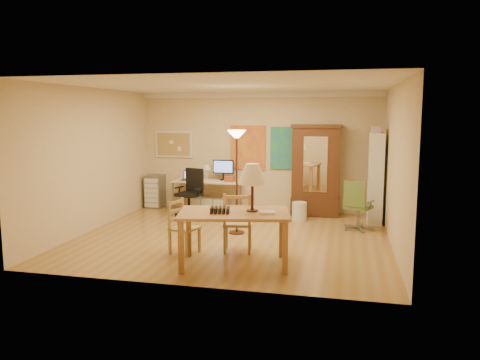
% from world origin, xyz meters
% --- Properties ---
extents(floor, '(5.50, 5.50, 0.00)m').
position_xyz_m(floor, '(0.00, 0.00, 0.00)').
color(floor, olive).
rests_on(floor, ground).
extents(crown_molding, '(5.50, 0.08, 0.12)m').
position_xyz_m(crown_molding, '(0.00, 2.46, 2.64)').
color(crown_molding, white).
rests_on(crown_molding, floor).
extents(corkboard, '(0.90, 0.04, 0.62)m').
position_xyz_m(corkboard, '(-2.05, 2.47, 1.50)').
color(corkboard, tan).
rests_on(corkboard, floor).
extents(art_panel_left, '(0.80, 0.04, 1.00)m').
position_xyz_m(art_panel_left, '(-0.25, 2.47, 1.45)').
color(art_panel_left, gold).
rests_on(art_panel_left, floor).
extents(art_panel_right, '(0.75, 0.04, 0.95)m').
position_xyz_m(art_panel_right, '(0.65, 2.47, 1.45)').
color(art_panel_right, teal).
rests_on(art_panel_right, floor).
extents(dining_table, '(1.75, 1.25, 1.50)m').
position_xyz_m(dining_table, '(0.48, -1.49, 0.95)').
color(dining_table, olive).
rests_on(dining_table, floor).
extents(ladder_chair_back, '(0.52, 0.50, 0.97)m').
position_xyz_m(ladder_chair_back, '(0.29, -0.88, 0.46)').
color(ladder_chair_back, '#A27D4A').
rests_on(ladder_chair_back, floor).
extents(ladder_chair_left, '(0.48, 0.49, 0.86)m').
position_xyz_m(ladder_chair_left, '(-0.54, -1.14, 0.40)').
color(ladder_chair_left, '#A27D4A').
rests_on(ladder_chair_left, floor).
extents(torchiere_lamp, '(0.35, 0.35, 1.92)m').
position_xyz_m(torchiere_lamp, '(0.00, 0.29, 1.54)').
color(torchiere_lamp, '#45271B').
rests_on(torchiere_lamp, floor).
extents(computer_desk, '(1.55, 0.68, 1.17)m').
position_xyz_m(computer_desk, '(-1.09, 2.16, 0.43)').
color(computer_desk, beige).
rests_on(computer_desk, floor).
extents(office_chair_black, '(0.63, 0.63, 1.03)m').
position_xyz_m(office_chair_black, '(-1.35, 1.57, 0.27)').
color(office_chair_black, black).
rests_on(office_chair_black, floor).
extents(office_chair_green, '(0.59, 0.59, 0.96)m').
position_xyz_m(office_chair_green, '(2.20, 1.04, 0.26)').
color(office_chair_green, slate).
rests_on(office_chair_green, floor).
extents(drawer_cart, '(0.39, 0.46, 0.77)m').
position_xyz_m(drawer_cart, '(-2.47, 2.27, 0.39)').
color(drawer_cart, slate).
rests_on(drawer_cart, floor).
extents(armoire, '(1.08, 0.51, 1.99)m').
position_xyz_m(armoire, '(1.32, 2.24, 0.86)').
color(armoire, '#36190E').
rests_on(armoire, floor).
extents(bookshelf, '(0.28, 0.73, 1.84)m').
position_xyz_m(bookshelf, '(2.55, 1.80, 0.91)').
color(bookshelf, white).
rests_on(bookshelf, floor).
extents(wastebin, '(0.31, 0.31, 0.38)m').
position_xyz_m(wastebin, '(1.03, 1.63, 0.19)').
color(wastebin, silver).
rests_on(wastebin, floor).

